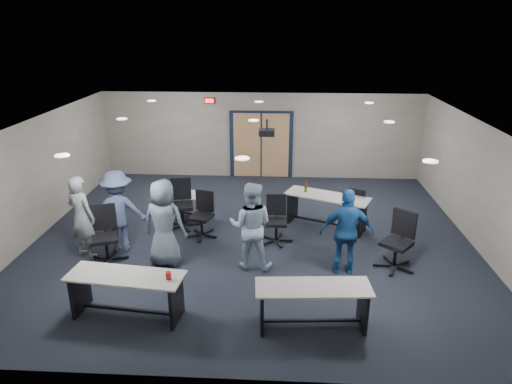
# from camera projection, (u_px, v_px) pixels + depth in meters

# --- Properties ---
(floor) EXTENTS (10.00, 10.00, 0.00)m
(floor) POSITION_uv_depth(u_px,v_px,m) (252.00, 238.00, 10.67)
(floor) COLOR black
(floor) RESTS_ON ground
(back_wall) EXTENTS (10.00, 0.04, 2.70)m
(back_wall) POSITION_uv_depth(u_px,v_px,m) (261.00, 136.00, 14.39)
(back_wall) COLOR gray
(back_wall) RESTS_ON floor
(front_wall) EXTENTS (10.00, 0.04, 2.70)m
(front_wall) POSITION_uv_depth(u_px,v_px,m) (231.00, 298.00, 5.99)
(front_wall) COLOR gray
(front_wall) RESTS_ON floor
(left_wall) EXTENTS (0.04, 9.00, 2.70)m
(left_wall) POSITION_uv_depth(u_px,v_px,m) (35.00, 179.00, 10.45)
(left_wall) COLOR gray
(left_wall) RESTS_ON floor
(right_wall) EXTENTS (0.04, 9.00, 2.70)m
(right_wall) POSITION_uv_depth(u_px,v_px,m) (481.00, 188.00, 9.93)
(right_wall) COLOR gray
(right_wall) RESTS_ON floor
(ceiling) EXTENTS (10.00, 9.00, 0.04)m
(ceiling) POSITION_uv_depth(u_px,v_px,m) (252.00, 124.00, 9.71)
(ceiling) COLOR silver
(ceiling) RESTS_ON back_wall
(double_door) EXTENTS (2.00, 0.07, 2.20)m
(double_door) POSITION_uv_depth(u_px,v_px,m) (261.00, 145.00, 14.47)
(double_door) COLOR black
(double_door) RESTS_ON back_wall
(exit_sign) EXTENTS (0.32, 0.07, 0.18)m
(exit_sign) POSITION_uv_depth(u_px,v_px,m) (210.00, 101.00, 14.04)
(exit_sign) COLOR black
(exit_sign) RESTS_ON back_wall
(ceiling_projector) EXTENTS (0.35, 0.32, 0.37)m
(ceiling_projector) POSITION_uv_depth(u_px,v_px,m) (267.00, 132.00, 10.27)
(ceiling_projector) COLOR black
(ceiling_projector) RESTS_ON ceiling
(ceiling_can_lights) EXTENTS (6.24, 5.74, 0.02)m
(ceiling_can_lights) POSITION_uv_depth(u_px,v_px,m) (253.00, 123.00, 9.96)
(ceiling_can_lights) COLOR silver
(ceiling_can_lights) RESTS_ON ceiling
(table_front_left) EXTENTS (2.02, 0.87, 0.92)m
(table_front_left) POSITION_uv_depth(u_px,v_px,m) (127.00, 288.00, 7.67)
(table_front_left) COLOR beige
(table_front_left) RESTS_ON floor
(table_front_right) EXTENTS (1.91, 0.75, 0.76)m
(table_front_right) POSITION_uv_depth(u_px,v_px,m) (313.00, 299.00, 7.41)
(table_front_right) COLOR beige
(table_front_right) RESTS_ON floor
(table_back_left) EXTENTS (1.66, 1.12, 0.64)m
(table_back_left) POSITION_uv_depth(u_px,v_px,m) (182.00, 199.00, 11.76)
(table_back_left) COLOR beige
(table_back_left) RESTS_ON floor
(table_back_right) EXTENTS (2.11, 1.42, 1.12)m
(table_back_right) POSITION_uv_depth(u_px,v_px,m) (326.00, 205.00, 11.06)
(table_back_right) COLOR beige
(table_back_right) RESTS_ON floor
(chair_back_a) EXTENTS (0.90, 0.90, 1.20)m
(chair_back_a) POSITION_uv_depth(u_px,v_px,m) (182.00, 204.00, 11.04)
(chair_back_a) COLOR black
(chair_back_a) RESTS_ON floor
(chair_back_b) EXTENTS (0.84, 0.84, 1.08)m
(chair_back_b) POSITION_uv_depth(u_px,v_px,m) (201.00, 215.00, 10.55)
(chair_back_b) COLOR black
(chair_back_b) RESTS_ON floor
(chair_back_c) EXTENTS (0.70, 0.70, 1.08)m
(chair_back_c) POSITION_uv_depth(u_px,v_px,m) (276.00, 220.00, 10.28)
(chair_back_c) COLOR black
(chair_back_c) RESTS_ON floor
(chair_back_d) EXTENTS (0.82, 0.82, 0.97)m
(chair_back_d) POSITION_uv_depth(u_px,v_px,m) (353.00, 211.00, 10.94)
(chair_back_d) COLOR black
(chair_back_d) RESTS_ON floor
(chair_loose_left) EXTENTS (0.96, 0.96, 1.19)m
(chair_loose_left) POSITION_uv_depth(u_px,v_px,m) (105.00, 236.00, 9.42)
(chair_loose_left) COLOR black
(chair_loose_left) RESTS_ON floor
(chair_loose_right) EXTENTS (1.06, 1.06, 1.20)m
(chair_loose_right) POSITION_uv_depth(u_px,v_px,m) (397.00, 241.00, 9.17)
(chair_loose_right) COLOR black
(chair_loose_right) RESTS_ON floor
(person_gray) EXTENTS (0.79, 0.67, 1.83)m
(person_gray) POSITION_uv_depth(u_px,v_px,m) (82.00, 217.00, 9.53)
(person_gray) COLOR #8C9599
(person_gray) RESTS_ON floor
(person_plaid) EXTENTS (0.98, 0.73, 1.83)m
(person_plaid) POSITION_uv_depth(u_px,v_px,m) (164.00, 223.00, 9.25)
(person_plaid) COLOR slate
(person_plaid) RESTS_ON floor
(person_lightblue) EXTENTS (0.95, 0.77, 1.83)m
(person_lightblue) POSITION_uv_depth(u_px,v_px,m) (251.00, 226.00, 9.12)
(person_lightblue) COLOR #A3BBD8
(person_lightblue) RESTS_ON floor
(person_navy) EXTENTS (1.05, 0.45, 1.78)m
(person_navy) POSITION_uv_depth(u_px,v_px,m) (347.00, 232.00, 8.91)
(person_navy) COLOR navy
(person_navy) RESTS_ON floor
(person_back) EXTENTS (1.30, 0.91, 1.83)m
(person_back) POSITION_uv_depth(u_px,v_px,m) (118.00, 211.00, 9.80)
(person_back) COLOR #435078
(person_back) RESTS_ON floor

